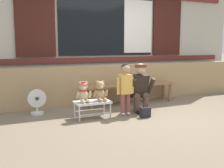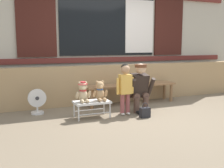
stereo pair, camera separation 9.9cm
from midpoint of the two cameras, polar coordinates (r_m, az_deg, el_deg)
name	(u,v)px [view 1 (the left image)]	position (r m, az deg, el deg)	size (l,w,h in m)	color
ground_plane	(147,116)	(5.04, 6.87, -6.71)	(60.00, 60.00, 0.00)	#756651
brick_low_wall	(115,83)	(6.20, 0.17, 0.18)	(7.24, 0.25, 0.85)	tan
shop_facade	(106,20)	(6.64, -1.68, 13.35)	(7.39, 0.26, 3.77)	#B7B2A3
wooden_bench_long	(130,87)	(5.97, 3.46, -0.65)	(2.10, 0.40, 0.44)	#8E6642
small_display_bench	(92,103)	(4.84, -4.79, -4.06)	(0.64, 0.36, 0.30)	silver
teddy_bear_with_hat	(84,92)	(4.75, -6.65, -1.78)	(0.28, 0.27, 0.36)	#CCB289
teddy_bear_plain	(101,92)	(4.86, -3.04, -1.63)	(0.28, 0.26, 0.36)	tan
child_standing	(125,84)	(4.97, 2.29, 0.10)	(0.35, 0.18, 0.96)	#994C4C
adult_crouching	(140,87)	(5.26, 5.37, -0.70)	(0.50, 0.49, 0.95)	brown
handbag_on_ground	(145,112)	(4.92, 6.49, -5.93)	(0.18, 0.11, 0.27)	#232328
floor_fan	(37,102)	(5.26, -16.16, -3.68)	(0.34, 0.24, 0.48)	silver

